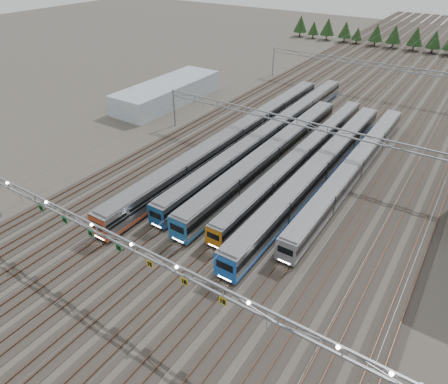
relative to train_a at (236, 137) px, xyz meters
The scene contains 13 objects.
ground 39.71m from the train_a, 73.51° to the right, with size 400.00×400.00×0.00m, color #47423A.
track_bed 63.00m from the train_a, 79.71° to the left, with size 54.00×260.00×5.42m.
train_a is the anchor object (origin of this frame).
train_b 7.44m from the train_a, 52.77° to the left, with size 2.87×67.55×3.74m.
train_c 9.47m from the train_a, 18.10° to the right, with size 3.11×51.54×4.06m.
train_d 13.52m from the train_a, ahead, with size 2.61×55.21×3.39m.
train_e 18.30m from the train_a, 10.36° to the right, with size 3.09×55.68×4.04m.
train_f 22.53m from the train_a, ahead, with size 2.82×51.63×3.67m.
gantry_near 40.03m from the train_a, 73.63° to the right, with size 56.36×0.61×8.08m.
gantry_mid 12.14m from the train_a, 10.01° to the left, with size 56.36×0.36×8.00m.
gantry_far 48.49m from the train_a, 76.53° to the left, with size 56.36×0.36×8.00m.
west_shed 30.38m from the train_a, 155.47° to the left, with size 10.00×30.00×4.82m, color #97A7B4.
treeline 102.13m from the train_a, 84.18° to the left, with size 93.80×5.60×7.02m.
Camera 1 is at (25.40, -21.24, 34.50)m, focal length 32.00 mm.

